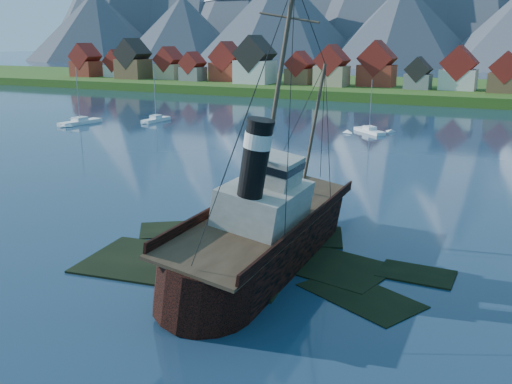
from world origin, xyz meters
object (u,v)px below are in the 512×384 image
at_px(sailboat_c, 369,132).
at_px(tugboat_wreck, 269,225).
at_px(sailboat_a, 80,123).
at_px(sailboat_b, 156,120).

bearing_deg(sailboat_c, tugboat_wreck, -129.67).
xyz_separation_m(sailboat_a, sailboat_c, (62.60, 17.18, -0.04)).
bearing_deg(sailboat_b, sailboat_c, 7.70).
relative_size(sailboat_b, sailboat_c, 1.12).
bearing_deg(sailboat_b, sailboat_a, -139.01).
height_order(sailboat_a, sailboat_c, sailboat_a).
xyz_separation_m(sailboat_b, sailboat_c, (49.52, 6.10, -0.04)).
relative_size(tugboat_wreck, sailboat_a, 2.32).
bearing_deg(sailboat_c, sailboat_a, 147.00).
xyz_separation_m(tugboat_wreck, sailboat_b, (-60.58, 66.28, -2.76)).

